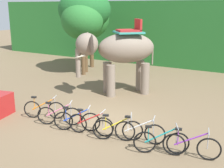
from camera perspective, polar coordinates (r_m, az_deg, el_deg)
ground_plane at (r=11.58m, az=-2.21°, el=-7.38°), size 80.00×80.00×0.00m
foliage_hedge at (r=24.26m, az=16.69°, el=9.57°), size 36.00×6.00×4.78m
tree_far_right at (r=21.53m, az=-4.08°, el=12.71°), size 2.60×2.60×5.07m
tree_center_right at (r=19.81m, az=-5.35°, el=14.13°), size 3.43×3.43×5.50m
tree_far_left at (r=19.07m, az=-5.80°, el=12.20°), size 2.67×2.67×4.77m
elephant at (r=14.78m, az=1.55°, el=6.39°), size 3.69×3.66×3.78m
bike_orange at (r=12.12m, az=-13.05°, el=-4.78°), size 1.58×0.80×0.92m
bike_pink at (r=11.35m, az=-10.22°, el=-6.00°), size 1.56×0.84×0.92m
bike_blue at (r=10.75m, az=-6.84°, el=-7.08°), size 1.58×0.81×0.92m
bike_red at (r=10.39m, az=-4.17°, el=-7.80°), size 1.69×0.54×0.92m
bike_yellow at (r=9.97m, az=1.07°, el=-8.79°), size 1.57×0.83×0.92m
bike_white at (r=9.82m, az=5.37°, el=-9.24°), size 1.66×0.62×0.92m
bike_teal at (r=9.23m, az=9.52°, el=-11.02°), size 1.56×0.84×0.92m
bike_purple at (r=9.17m, az=15.14°, el=-11.53°), size 1.67×0.59×0.92m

